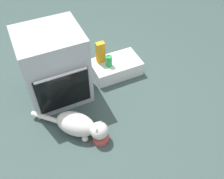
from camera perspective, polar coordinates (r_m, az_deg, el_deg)
The scene contains 7 objects.
ground at distance 2.39m, azimuth -8.20°, elevation -7.85°, with size 8.00×8.00×0.00m, color #384C47.
oven at distance 2.42m, azimuth -12.96°, elevation 5.10°, with size 0.57×0.55×0.73m.
pantry_cabinet at distance 2.78m, azimuth 0.88°, elevation 5.10°, with size 0.53×0.32×0.16m, color white.
food_bowl at distance 2.26m, azimuth -2.57°, elevation -10.85°, with size 0.15×0.15×0.08m.
cat at distance 2.23m, azimuth -7.36°, elevation -8.01°, with size 0.57×0.58×0.23m.
soda_can at distance 2.64m, azimuth -0.68°, elevation 6.47°, with size 0.07×0.07×0.12m, color green.
juice_carton at distance 2.66m, azimuth -2.63°, elevation 8.38°, with size 0.09×0.06×0.24m, color orange.
Camera 1 is at (-0.26, -1.38, 1.94)m, focal length 40.36 mm.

